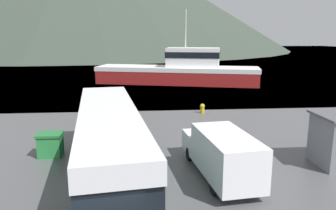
{
  "coord_description": "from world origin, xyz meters",
  "views": [
    {
      "loc": [
        1.19,
        -7.48,
        6.53
      ],
      "look_at": [
        2.98,
        13.74,
        2.0
      ],
      "focal_mm": 35.0,
      "sensor_mm": 36.0,
      "label": 1
    }
  ],
  "objects_px": {
    "delivery_van": "(221,152)",
    "fishing_boat": "(180,70)",
    "tour_bus": "(109,141)",
    "storage_bin": "(50,144)"
  },
  "relations": [
    {
      "from": "fishing_boat",
      "to": "storage_bin",
      "type": "bearing_deg",
      "value": 173.89
    },
    {
      "from": "storage_bin",
      "to": "tour_bus",
      "type": "bearing_deg",
      "value": -43.8
    },
    {
      "from": "storage_bin",
      "to": "fishing_boat",
      "type": "bearing_deg",
      "value": 68.9
    },
    {
      "from": "fishing_boat",
      "to": "storage_bin",
      "type": "xyz_separation_m",
      "value": [
        -10.48,
        -27.15,
        -1.17
      ]
    },
    {
      "from": "tour_bus",
      "to": "storage_bin",
      "type": "height_order",
      "value": "tour_bus"
    },
    {
      "from": "tour_bus",
      "to": "storage_bin",
      "type": "distance_m",
      "value": 5.07
    },
    {
      "from": "delivery_van",
      "to": "fishing_boat",
      "type": "bearing_deg",
      "value": 79.91
    },
    {
      "from": "delivery_van",
      "to": "fishing_boat",
      "type": "distance_m",
      "value": 30.66
    },
    {
      "from": "tour_bus",
      "to": "fishing_boat",
      "type": "height_order",
      "value": "fishing_boat"
    },
    {
      "from": "tour_bus",
      "to": "fishing_boat",
      "type": "xyz_separation_m",
      "value": [
        6.93,
        30.55,
        -0.04
      ]
    }
  ]
}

